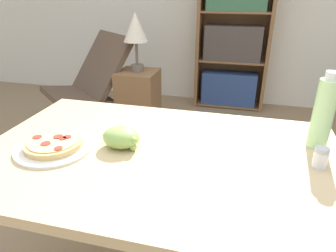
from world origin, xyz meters
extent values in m
cube|color=#D1B27F|center=(-0.02, -0.07, 0.75)|extent=(1.24, 0.79, 0.03)
cylinder|color=#D1B27F|center=(-0.58, 0.27, 0.36)|extent=(0.06, 0.06, 0.73)
cylinder|color=#D1B27F|center=(0.54, 0.27, 0.36)|extent=(0.06, 0.06, 0.73)
cylinder|color=white|center=(-0.38, -0.13, 0.77)|extent=(0.27, 0.27, 0.01)
cylinder|color=#DBB26B|center=(-0.38, -0.13, 0.78)|extent=(0.20, 0.20, 0.02)
cylinder|color=#EACC7A|center=(-0.38, -0.13, 0.79)|extent=(0.17, 0.17, 0.00)
cylinder|color=#A83328|center=(-0.35, -0.10, 0.80)|extent=(0.03, 0.03, 0.00)
cylinder|color=#A83328|center=(-0.33, -0.18, 0.80)|extent=(0.03, 0.03, 0.00)
cylinder|color=#A83328|center=(-0.38, -0.11, 0.80)|extent=(0.03, 0.03, 0.00)
cylinder|color=#A83328|center=(-0.39, -0.16, 0.80)|extent=(0.03, 0.03, 0.00)
cylinder|color=#A83328|center=(-0.45, -0.13, 0.80)|extent=(0.03, 0.03, 0.00)
cylinder|color=#A83328|center=(-0.36, -0.12, 0.80)|extent=(0.02, 0.02, 0.00)
ellipsoid|color=#93BC5B|center=(-0.16, -0.06, 0.80)|extent=(0.13, 0.10, 0.07)
sphere|color=#93BC5B|center=(-0.11, -0.08, 0.78)|extent=(0.02, 0.02, 0.02)
sphere|color=#93BC5B|center=(-0.12, -0.04, 0.81)|extent=(0.03, 0.03, 0.03)
sphere|color=#93BC5B|center=(-0.18, -0.07, 0.79)|extent=(0.02, 0.02, 0.02)
sphere|color=#93BC5B|center=(-0.18, -0.07, 0.78)|extent=(0.03, 0.03, 0.03)
sphere|color=#93BC5B|center=(-0.11, -0.04, 0.78)|extent=(0.02, 0.02, 0.02)
sphere|color=#93BC5B|center=(-0.16, -0.04, 0.79)|extent=(0.02, 0.02, 0.02)
sphere|color=#93BC5B|center=(-0.14, -0.05, 0.78)|extent=(0.02, 0.02, 0.02)
sphere|color=#93BC5B|center=(-0.13, -0.05, 0.78)|extent=(0.02, 0.02, 0.02)
sphere|color=#93BC5B|center=(-0.11, -0.08, 0.81)|extent=(0.03, 0.03, 0.03)
cylinder|color=#B7EAA3|center=(0.51, 0.11, 0.88)|extent=(0.07, 0.07, 0.24)
cylinder|color=white|center=(0.51, 0.11, 1.02)|extent=(0.04, 0.04, 0.03)
cylinder|color=white|center=(0.49, -0.03, 0.79)|extent=(0.04, 0.04, 0.06)
cylinder|color=#B7B7BC|center=(0.49, -0.03, 0.82)|extent=(0.04, 0.04, 0.01)
cube|color=black|center=(-1.21, 1.44, 0.05)|extent=(0.80, 0.79, 0.10)
cube|color=brown|center=(-1.21, 1.38, 0.36)|extent=(0.80, 0.79, 0.14)
cube|color=brown|center=(-1.06, 1.62, 0.60)|extent=(0.75, 0.71, 0.55)
cube|color=brown|center=(-0.27, 2.46, 0.78)|extent=(0.04, 0.29, 1.56)
cube|color=brown|center=(0.46, 2.46, 0.78)|extent=(0.04, 0.29, 1.56)
cube|color=brown|center=(0.10, 2.59, 0.78)|extent=(0.77, 0.01, 1.56)
cube|color=brown|center=(0.10, 2.46, 0.02)|extent=(0.70, 0.27, 0.02)
cube|color=navy|center=(0.10, 2.43, 0.21)|extent=(0.60, 0.20, 0.36)
cube|color=brown|center=(0.10, 2.46, 0.53)|extent=(0.70, 0.27, 0.02)
cube|color=#4C423D|center=(0.10, 2.43, 0.72)|extent=(0.60, 0.20, 0.36)
cube|color=brown|center=(0.10, 2.46, 1.03)|extent=(0.70, 0.27, 0.02)
cube|color=brown|center=(-0.67, 1.51, 0.30)|extent=(0.34, 0.34, 0.60)
cylinder|color=#665B51|center=(-0.67, 1.51, 0.63)|extent=(0.11, 0.11, 0.06)
cylinder|color=#665B51|center=(-0.67, 1.51, 0.75)|extent=(0.02, 0.02, 0.20)
cone|color=beige|center=(-0.67, 1.51, 0.97)|extent=(0.21, 0.21, 0.23)
camera|label=1|loc=(0.23, -0.92, 1.28)|focal=32.00mm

